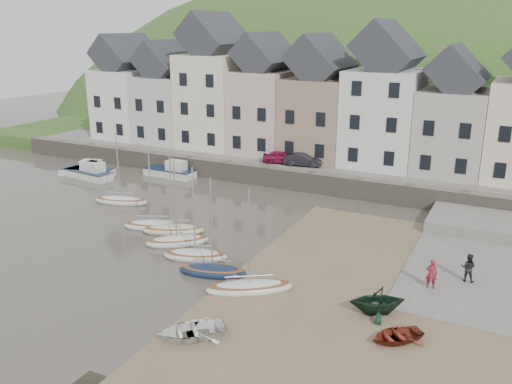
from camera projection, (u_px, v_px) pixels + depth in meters
The scene contains 25 objects.
ground at pixel (213, 262), 33.61m from camera, with size 160.00×160.00×0.00m, color #4A453A.
quay_land at pixel (358, 150), 60.64m from camera, with size 90.00×30.00×1.50m, color #365321.
quay_street at pixel (324, 166), 50.61m from camera, with size 70.00×7.00×0.10m, color slate.
seawall at pixel (311, 182), 47.82m from camera, with size 70.00×1.20×1.80m, color slate.
beach at pixel (386, 300), 28.87m from camera, with size 18.00×26.00×0.06m, color brown.
slipway at pixel (478, 259), 33.95m from camera, with size 8.00×18.00×0.12m, color slate.
hillside at pixel (370, 220), 92.24m from camera, with size 134.40×84.00×84.00m.
townhouse_terrace at pixel (356, 102), 51.11m from camera, with size 61.05×8.00×13.93m.
sailboat_0 at pixel (121, 200), 44.72m from camera, with size 4.98×2.74×6.32m.
sailboat_1 at pixel (153, 225), 39.19m from camera, with size 4.57×3.17×6.32m.
sailboat_2 at pixel (173, 229), 38.33m from camera, with size 4.71×3.37×6.32m.
sailboat_3 at pixel (195, 255), 34.01m from camera, with size 4.43×2.86×6.32m.
sailboat_4 at pixel (177, 241), 36.28m from camera, with size 4.33×3.85×6.32m.
sailboat_5 at pixel (213, 270), 31.86m from camera, with size 4.46×2.58×6.32m.
sailboat_6 at pixel (249, 287), 29.83m from camera, with size 4.98×4.02×6.32m.
motorboat_0 at pixel (90, 173), 52.04m from camera, with size 5.60×2.36×1.70m.
motorboat_1 at pixel (88, 170), 52.93m from camera, with size 5.73×3.01×1.70m.
motorboat_2 at pixel (171, 171), 52.62m from camera, with size 5.45×1.87×1.70m.
rowboat_white at pixel (191, 330), 25.31m from camera, with size 2.37×3.32×0.69m, color white.
rowboat_green at pixel (377, 300), 27.29m from camera, with size 2.48×2.87×1.51m, color black.
rowboat_red at pixel (396, 335), 25.03m from camera, with size 1.89×2.65×0.55m, color maroon.
person_red at pixel (431, 274), 29.80m from camera, with size 0.64×0.42×1.74m, color maroon.
person_dark at pixel (468, 268), 30.61m from camera, with size 0.83×0.65×1.70m, color black.
car_left at pixel (281, 157), 51.34m from camera, with size 1.42×3.52×1.20m, color maroon.
car_right at pixel (303, 160), 50.34m from camera, with size 1.26×3.61×1.19m, color black.
Camera 1 is at (16.28, -26.22, 14.29)m, focal length 37.13 mm.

